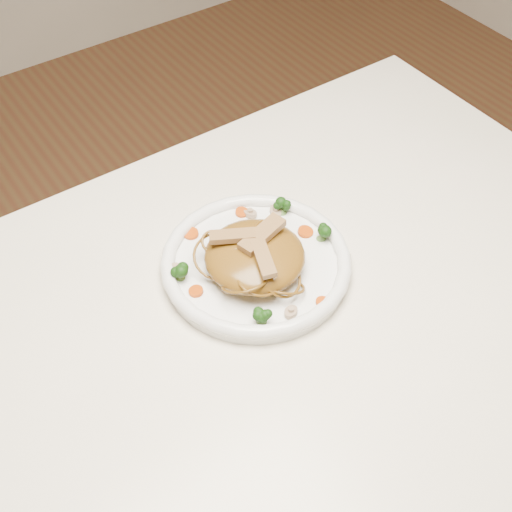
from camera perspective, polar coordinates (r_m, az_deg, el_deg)
table at (r=1.00m, az=0.35°, el=-9.59°), size 1.20×0.80×0.75m
plate at (r=0.98m, az=0.00°, el=-0.87°), size 0.28×0.28×0.02m
noodle_mound at (r=0.95m, az=-0.11°, el=-0.00°), size 0.16×0.16×0.04m
chicken_a at (r=0.93m, az=0.51°, el=1.79°), size 0.08×0.04×0.01m
chicken_b at (r=0.93m, az=-1.93°, el=1.66°), size 0.06×0.05×0.01m
chicken_c at (r=0.90m, az=0.64°, el=-0.23°), size 0.04×0.06×0.01m
broccoli_0 at (r=1.03m, az=2.18°, el=4.10°), size 0.03×0.03×0.03m
broccoli_1 at (r=0.95m, az=-6.29°, el=-1.19°), size 0.03×0.03×0.03m
broccoli_2 at (r=0.89m, az=0.47°, el=-4.81°), size 0.03×0.03×0.03m
broccoli_3 at (r=1.00m, az=5.39°, el=1.96°), size 0.03×0.03×0.03m
carrot_0 at (r=1.04m, az=-1.17°, el=3.60°), size 0.03×0.03×0.00m
carrot_1 at (r=0.94m, az=-4.95°, el=-2.89°), size 0.02×0.02×0.00m
carrot_2 at (r=1.01m, az=4.08°, el=1.99°), size 0.03×0.03×0.00m
carrot_3 at (r=1.01m, az=-5.34°, el=1.83°), size 0.02×0.02×0.00m
carrot_4 at (r=0.93m, az=5.48°, el=-3.76°), size 0.02×0.02×0.00m
mushroom_0 at (r=0.91m, az=2.88°, el=-4.62°), size 0.03×0.03×0.01m
mushroom_1 at (r=1.04m, az=1.61°, el=3.67°), size 0.03×0.03×0.01m
mushroom_2 at (r=0.97m, az=-6.72°, el=-1.04°), size 0.03×0.03×0.01m
mushroom_3 at (r=1.03m, az=-0.48°, el=3.52°), size 0.03×0.03×0.01m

